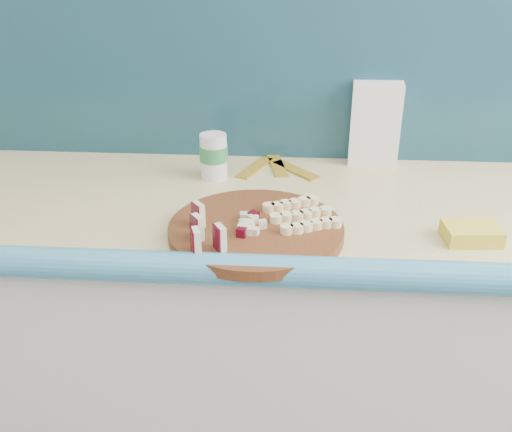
{
  "coord_description": "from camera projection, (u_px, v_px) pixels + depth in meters",
  "views": [
    {
      "loc": [
        0.18,
        0.34,
        1.45
      ],
      "look_at": [
        0.11,
        1.33,
        0.95
      ],
      "focal_mm": 40.0,
      "sensor_mm": 36.0,
      "label": 1
    }
  ],
  "objects": [
    {
      "name": "banana_peel",
      "position": [
        276.0,
        168.0,
        1.45
      ],
      "size": [
        0.21,
        0.17,
        0.01
      ],
      "rotation": [
        0.0,
        0.0,
        0.03
      ],
      "color": "#AF8621",
      "rests_on": "kitchen_counter"
    },
    {
      "name": "sponge",
      "position": [
        471.0,
        233.0,
        1.11
      ],
      "size": [
        0.11,
        0.08,
        0.03
      ],
      "primitive_type": "cube",
      "rotation": [
        0.0,
        0.0,
        0.08
      ],
      "color": "gold",
      "rests_on": "kitchen_counter"
    },
    {
      "name": "cutting_board",
      "position": [
        256.0,
        230.0,
        1.13
      ],
      "size": [
        0.46,
        0.46,
        0.02
      ],
      "primitive_type": "cylinder",
      "rotation": [
        0.0,
        0.0,
        0.39
      ],
      "color": "#42260E",
      "rests_on": "kitchen_counter"
    },
    {
      "name": "apple_wedges",
      "position": [
        202.0,
        230.0,
        1.06
      ],
      "size": [
        0.08,
        0.14,
        0.05
      ],
      "color": "beige",
      "rests_on": "cutting_board"
    },
    {
      "name": "flour_bag",
      "position": [
        375.0,
        123.0,
        1.45
      ],
      "size": [
        0.13,
        0.1,
        0.21
      ],
      "primitive_type": "cube",
      "rotation": [
        0.0,
        0.0,
        -0.08
      ],
      "color": "white",
      "rests_on": "kitchen_counter"
    },
    {
      "name": "banana_slices",
      "position": [
        301.0,
        215.0,
        1.15
      ],
      "size": [
        0.16,
        0.16,
        0.02
      ],
      "color": "beige",
      "rests_on": "cutting_board"
    },
    {
      "name": "backsplash",
      "position": [
        266.0,
        62.0,
        1.43
      ],
      "size": [
        2.2,
        0.02,
        0.5
      ],
      "primitive_type": "cube",
      "color": "teal",
      "rests_on": "kitchen_counter"
    },
    {
      "name": "apple_chunks",
      "position": [
        245.0,
        223.0,
        1.12
      ],
      "size": [
        0.05,
        0.06,
        0.02
      ],
      "color": "beige",
      "rests_on": "cutting_board"
    },
    {
      "name": "canister",
      "position": [
        214.0,
        156.0,
        1.38
      ],
      "size": [
        0.07,
        0.07,
        0.11
      ],
      "rotation": [
        0.0,
        0.0,
        0.12
      ],
      "color": "silver",
      "rests_on": "kitchen_counter"
    },
    {
      "name": "kitchen_counter",
      "position": [
        258.0,
        357.0,
        1.49
      ],
      "size": [
        2.2,
        0.63,
        0.91
      ],
      "color": "silver",
      "rests_on": "ground"
    }
  ]
}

